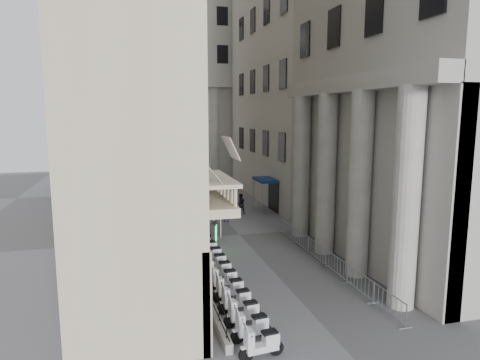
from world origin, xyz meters
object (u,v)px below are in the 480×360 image
object	(u,v)px
scooter_0	(262,358)
pedestrian_b	(240,204)
pedestrian_a	(226,212)
security_tent	(197,196)
info_kiosk	(214,236)
street_lamp	(180,165)

from	to	relation	value
scooter_0	pedestrian_b	size ratio (longest dim) A/B	0.82
pedestrian_a	scooter_0	bearing A→B (deg)	103.26
security_tent	pedestrian_a	size ratio (longest dim) A/B	2.49
security_tent	pedestrian_a	xyz separation A→B (m)	(2.79, 2.59, -1.99)
security_tent	info_kiosk	bearing A→B (deg)	-84.07
info_kiosk	pedestrian_a	bearing A→B (deg)	89.38
security_tent	pedestrian_b	world-z (taller)	security_tent
scooter_0	security_tent	size ratio (longest dim) A/B	0.36
scooter_0	street_lamp	distance (m)	19.26
scooter_0	street_lamp	xyz separation A→B (m)	(-0.68, 18.60, 4.95)
info_kiosk	pedestrian_a	size ratio (longest dim) A/B	1.10
security_tent	info_kiosk	distance (m)	4.65
street_lamp	pedestrian_a	bearing A→B (deg)	35.63
scooter_0	pedestrian_a	world-z (taller)	pedestrian_a
scooter_0	pedestrian_b	xyz separation A→B (m)	(4.93, 22.00, 0.92)
info_kiosk	pedestrian_b	distance (m)	10.26
info_kiosk	pedestrian_b	world-z (taller)	info_kiosk
scooter_0	security_tent	distance (m)	17.09
scooter_0	security_tent	xyz separation A→B (m)	(0.29, 16.85, 2.82)
pedestrian_a	info_kiosk	bearing A→B (deg)	93.21
security_tent	scooter_0	bearing A→B (deg)	-90.97
street_lamp	scooter_0	bearing A→B (deg)	-64.90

